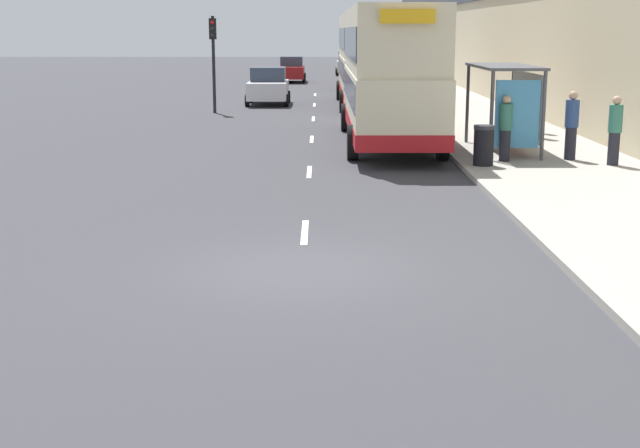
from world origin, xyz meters
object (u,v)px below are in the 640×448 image
(car_2, at_px, (290,70))
(double_decker_bus_near, at_px, (388,73))
(bus_shelter, at_px, (510,92))
(car_1, at_px, (347,64))
(litter_bin, at_px, (482,145))
(pedestrian_at_shelter, at_px, (504,128))
(pedestrian_4, at_px, (538,108))
(pedestrian_1, at_px, (613,130))
(pedestrian_2, at_px, (570,125))
(car_0, at_px, (354,75))
(pedestrian_3, at_px, (537,109))
(double_decker_bus_ahead, at_px, (366,58))
(traffic_light_far_kerb, at_px, (212,48))
(car_3, at_px, (267,86))

(car_2, bearing_deg, double_decker_bus_near, 96.86)
(bus_shelter, xyz_separation_m, car_1, (-3.20, 47.40, -0.97))
(car_1, bearing_deg, litter_bin, -87.73)
(pedestrian_at_shelter, relative_size, litter_bin, 1.68)
(double_decker_bus_near, distance_m, pedestrian_4, 5.84)
(pedestrian_1, xyz_separation_m, pedestrian_4, (-0.18, 7.45, -0.05))
(pedestrian_2, bearing_deg, litter_bin, -157.25)
(car_0, relative_size, car_1, 1.05)
(pedestrian_2, bearing_deg, car_1, 95.31)
(car_2, bearing_deg, pedestrian_at_shelter, 100.04)
(double_decker_bus_near, bearing_deg, car_2, 96.86)
(pedestrian_at_shelter, relative_size, pedestrian_3, 0.97)
(car_1, relative_size, litter_bin, 3.67)
(double_decker_bus_ahead, bearing_deg, traffic_light_far_kerb, -152.13)
(double_decker_bus_ahead, distance_m, car_3, 5.12)
(car_0, xyz_separation_m, pedestrian_2, (4.64, -31.27, 0.21))
(double_decker_bus_near, height_order, pedestrian_at_shelter, double_decker_bus_near)
(car_0, bearing_deg, double_decker_bus_near, -89.99)
(pedestrian_4, height_order, traffic_light_far_kerb, traffic_light_far_kerb)
(double_decker_bus_near, height_order, car_0, double_decker_bus_near)
(car_3, distance_m, pedestrian_4, 16.94)
(double_decker_bus_ahead, relative_size, pedestrian_1, 6.34)
(litter_bin, bearing_deg, pedestrian_at_shelter, 48.57)
(double_decker_bus_ahead, xyz_separation_m, car_1, (-0.00, 29.73, -1.38))
(pedestrian_at_shelter, xyz_separation_m, traffic_light_far_kerb, (-9.67, 15.75, 1.81))
(pedestrian_1, distance_m, litter_bin, 3.44)
(double_decker_bus_near, bearing_deg, car_0, 90.01)
(bus_shelter, relative_size, car_2, 0.97)
(double_decker_bus_ahead, xyz_separation_m, pedestrian_4, (5.22, -12.73, -1.28))
(car_0, distance_m, pedestrian_3, 26.69)
(car_3, bearing_deg, pedestrian_4, 126.48)
(double_decker_bus_ahead, height_order, car_3, double_decker_bus_ahead)
(pedestrian_2, bearing_deg, car_3, 115.08)
(double_decker_bus_near, relative_size, pedestrian_3, 6.27)
(car_1, height_order, traffic_light_far_kerb, traffic_light_far_kerb)
(bus_shelter, height_order, pedestrian_4, bus_shelter)
(car_3, height_order, pedestrian_2, pedestrian_2)
(car_3, bearing_deg, car_2, -91.68)
(car_2, xyz_separation_m, car_3, (-0.56, -19.14, 0.01))
(pedestrian_at_shelter, xyz_separation_m, pedestrian_3, (2.15, 5.30, 0.03))
(pedestrian_2, bearing_deg, pedestrian_1, -49.58)
(pedestrian_3, bearing_deg, car_0, 100.70)
(car_0, height_order, pedestrian_3, pedestrian_3)
(pedestrian_2, bearing_deg, double_decker_bus_ahead, 103.33)
(car_0, xyz_separation_m, pedestrian_4, (5.32, -24.82, 0.12))
(car_3, bearing_deg, pedestrian_at_shelter, 110.37)
(litter_bin, bearing_deg, car_1, 92.27)
(pedestrian_3, bearing_deg, double_decker_bus_near, -172.64)
(double_decker_bus_near, bearing_deg, pedestrian_2, -43.52)
(car_0, xyz_separation_m, car_2, (-4.18, 7.94, -0.01))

